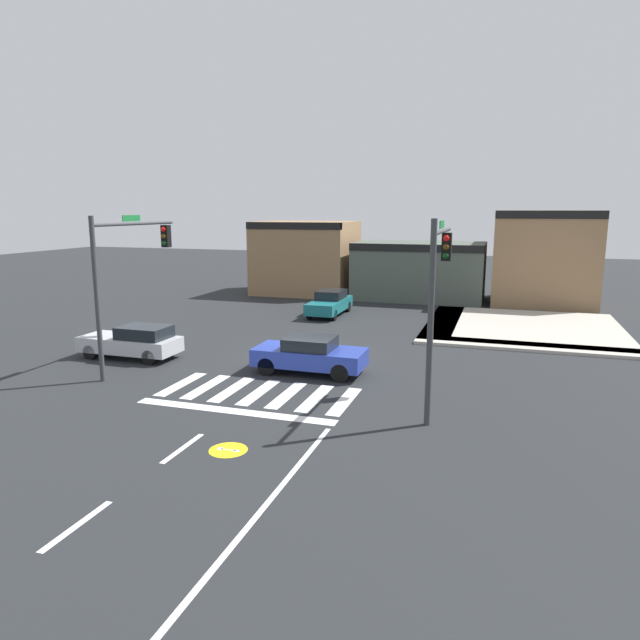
{
  "coord_description": "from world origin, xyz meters",
  "views": [
    {
      "loc": [
        7.91,
        -22.02,
        6.26
      ],
      "look_at": [
        0.52,
        0.79,
        1.62
      ],
      "focal_mm": 32.15,
      "sensor_mm": 36.0,
      "label": 1
    }
  ],
  "objects_px": {
    "traffic_signal_southwest": "(129,262)",
    "car_silver": "(133,342)",
    "traffic_signal_southeast": "(438,280)",
    "car_blue": "(310,355)",
    "car_teal": "(330,303)"
  },
  "relations": [
    {
      "from": "car_teal",
      "to": "car_silver",
      "type": "distance_m",
      "value": 13.31
    },
    {
      "from": "traffic_signal_southeast",
      "to": "car_blue",
      "type": "distance_m",
      "value": 6.61
    },
    {
      "from": "traffic_signal_southeast",
      "to": "car_silver",
      "type": "bearing_deg",
      "value": 79.74
    },
    {
      "from": "traffic_signal_southwest",
      "to": "car_silver",
      "type": "bearing_deg",
      "value": 37.11
    },
    {
      "from": "traffic_signal_southwest",
      "to": "car_teal",
      "type": "distance_m",
      "value": 14.6
    },
    {
      "from": "traffic_signal_southeast",
      "to": "car_blue",
      "type": "height_order",
      "value": "traffic_signal_southeast"
    },
    {
      "from": "traffic_signal_southeast",
      "to": "car_teal",
      "type": "relative_size",
      "value": 1.34
    },
    {
      "from": "car_teal",
      "to": "car_blue",
      "type": "height_order",
      "value": "car_teal"
    },
    {
      "from": "traffic_signal_southwest",
      "to": "car_silver",
      "type": "height_order",
      "value": "traffic_signal_southwest"
    },
    {
      "from": "car_silver",
      "to": "car_teal",
      "type": "bearing_deg",
      "value": -112.08
    },
    {
      "from": "traffic_signal_southwest",
      "to": "car_blue",
      "type": "height_order",
      "value": "traffic_signal_southwest"
    },
    {
      "from": "traffic_signal_southeast",
      "to": "car_silver",
      "type": "relative_size",
      "value": 1.41
    },
    {
      "from": "traffic_signal_southeast",
      "to": "car_teal",
      "type": "height_order",
      "value": "traffic_signal_southeast"
    },
    {
      "from": "traffic_signal_southeast",
      "to": "car_silver",
      "type": "height_order",
      "value": "traffic_signal_southeast"
    },
    {
      "from": "car_teal",
      "to": "car_blue",
      "type": "bearing_deg",
      "value": 13.46
    }
  ]
}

